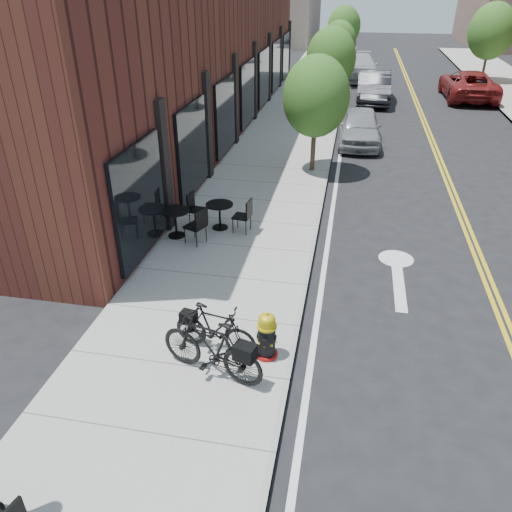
# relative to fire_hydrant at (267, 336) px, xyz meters

# --- Properties ---
(ground) EXTENTS (120.00, 120.00, 0.00)m
(ground) POSITION_rel_fire_hydrant_xyz_m (0.49, 0.96, -0.56)
(ground) COLOR black
(ground) RESTS_ON ground
(sidewalk_near) EXTENTS (4.00, 70.00, 0.12)m
(sidewalk_near) POSITION_rel_fire_hydrant_xyz_m (-1.51, 10.96, -0.50)
(sidewalk_near) COLOR #9E9B93
(sidewalk_near) RESTS_ON ground
(building_near) EXTENTS (5.00, 28.00, 7.00)m
(building_near) POSITION_rel_fire_hydrant_xyz_m (-6.01, 14.96, 2.94)
(building_near) COLOR #471C16
(building_near) RESTS_ON ground
(tree_near_a) EXTENTS (2.20, 2.20, 3.81)m
(tree_near_a) POSITION_rel_fire_hydrant_xyz_m (-0.11, 9.96, 2.05)
(tree_near_a) COLOR #382B1E
(tree_near_a) RESTS_ON sidewalk_near
(tree_near_b) EXTENTS (2.30, 2.30, 3.98)m
(tree_near_b) POSITION_rel_fire_hydrant_xyz_m (-0.11, 17.96, 2.16)
(tree_near_b) COLOR #382B1E
(tree_near_b) RESTS_ON sidewalk_near
(tree_near_c) EXTENTS (2.10, 2.10, 3.67)m
(tree_near_c) POSITION_rel_fire_hydrant_xyz_m (-0.11, 25.96, 1.97)
(tree_near_c) COLOR #382B1E
(tree_near_c) RESTS_ON sidewalk_near
(tree_near_d) EXTENTS (2.40, 2.40, 4.11)m
(tree_near_d) POSITION_rel_fire_hydrant_xyz_m (-0.11, 33.96, 2.23)
(tree_near_d) COLOR #382B1E
(tree_near_d) RESTS_ON sidewalk_near
(tree_far_c) EXTENTS (2.80, 2.80, 4.62)m
(tree_far_c) POSITION_rel_fire_hydrant_xyz_m (9.09, 28.96, 2.50)
(tree_far_c) COLOR #382B1E
(tree_far_c) RESTS_ON sidewalk_far
(fire_hydrant) EXTENTS (0.42, 0.42, 0.93)m
(fire_hydrant) POSITION_rel_fire_hydrant_xyz_m (0.00, 0.00, 0.00)
(fire_hydrant) COLOR maroon
(fire_hydrant) RESTS_ON sidewalk_near
(bicycle_left) EXTENTS (1.99, 1.05, 1.15)m
(bicycle_left) POSITION_rel_fire_hydrant_xyz_m (-0.82, -0.64, 0.14)
(bicycle_left) COLOR black
(bicycle_left) RESTS_ON sidewalk_near
(bicycle_right) EXTENTS (1.63, 0.73, 0.95)m
(bicycle_right) POSITION_rel_fire_hydrant_xyz_m (-0.92, -0.03, 0.04)
(bicycle_right) COLOR black
(bicycle_right) RESTS_ON sidewalk_near
(bistro_set_b) EXTENTS (1.79, 1.10, 0.95)m
(bistro_set_b) POSITION_rel_fire_hydrant_xyz_m (-3.11, 4.19, 0.04)
(bistro_set_b) COLOR black
(bistro_set_b) RESTS_ON sidewalk_near
(bistro_set_c) EXTENTS (1.72, 0.82, 0.91)m
(bistro_set_c) POSITION_rel_fire_hydrant_xyz_m (-2.11, 4.86, 0.02)
(bistro_set_c) COLOR black
(bistro_set_c) RESTS_ON sidewalk_near
(parked_car_a) EXTENTS (1.73, 4.13, 1.39)m
(parked_car_a) POSITION_rel_fire_hydrant_xyz_m (1.45, 13.81, 0.14)
(parked_car_a) COLOR gray
(parked_car_a) RESTS_ON ground
(parked_car_b) EXTENTS (1.71, 4.89, 1.61)m
(parked_car_b) POSITION_rel_fire_hydrant_xyz_m (2.09, 21.87, 0.25)
(parked_car_b) COLOR black
(parked_car_b) RESTS_ON ground
(parked_car_c) EXTENTS (2.64, 5.51, 1.55)m
(parked_car_c) POSITION_rel_fire_hydrant_xyz_m (1.29, 28.61, 0.22)
(parked_car_c) COLOR #B8B7BC
(parked_car_c) RESTS_ON ground
(parked_car_far) EXTENTS (2.62, 5.58, 1.54)m
(parked_car_far) POSITION_rel_fire_hydrant_xyz_m (7.27, 23.58, 0.21)
(parked_car_far) COLOR maroon
(parked_car_far) RESTS_ON ground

